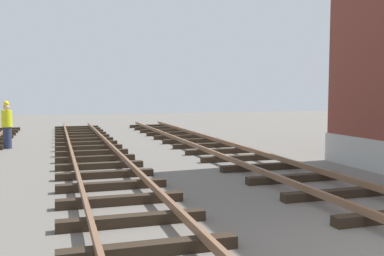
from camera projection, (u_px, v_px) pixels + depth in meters
The scene contains 1 object.
track_worker_distant at pixel (7, 125), 17.28m from camera, with size 0.40×0.40×1.87m.
Camera 1 is at (-4.60, -4.38, 2.24)m, focal length 41.42 mm.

